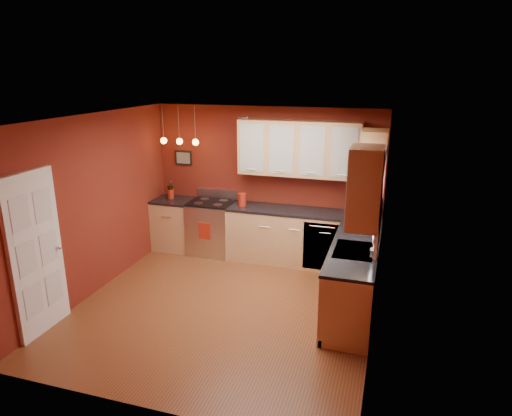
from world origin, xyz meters
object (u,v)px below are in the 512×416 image
(red_canister, at_px, (242,200))
(soap_pump, at_px, (373,252))
(gas_range, at_px, (212,227))
(sink, at_px, (354,252))
(coffee_maker, at_px, (373,208))

(red_canister, xyz_separation_m, soap_pump, (2.28, -1.69, -0.02))
(gas_range, bearing_deg, sink, -29.78)
(red_canister, bearing_deg, coffee_maker, 2.76)
(gas_range, height_order, soap_pump, soap_pump)
(coffee_maker, xyz_separation_m, soap_pump, (0.11, -1.80, -0.03))
(gas_range, height_order, coffee_maker, coffee_maker)
(coffee_maker, bearing_deg, sink, -110.06)
(gas_range, distance_m, soap_pump, 3.39)
(red_canister, bearing_deg, sink, -35.87)
(gas_range, distance_m, coffee_maker, 2.82)
(soap_pump, bearing_deg, coffee_maker, 93.58)
(soap_pump, bearing_deg, red_canister, 143.37)
(gas_range, relative_size, coffee_maker, 4.27)
(sink, bearing_deg, coffee_maker, 85.08)
(sink, relative_size, soap_pump, 3.80)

